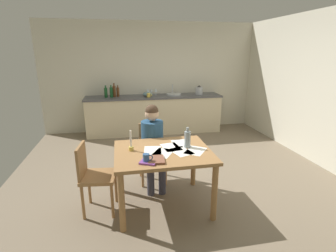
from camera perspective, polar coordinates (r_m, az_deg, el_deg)
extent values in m
cube|color=#7A6B56|center=(4.26, 1.35, -10.62)|extent=(5.20, 5.20, 0.04)
cube|color=beige|center=(6.39, -3.64, 10.84)|extent=(5.20, 0.12, 2.60)
cube|color=beige|center=(5.08, 31.69, 7.02)|extent=(0.12, 5.20, 2.60)
cube|color=beige|center=(6.19, -3.06, 2.48)|extent=(3.18, 0.60, 0.86)
cube|color=#4C4C51|center=(6.09, -3.12, 6.59)|extent=(3.22, 0.64, 0.04)
cube|color=#9E7042|center=(3.13, -1.15, -5.86)|extent=(1.17, 0.96, 0.04)
cylinder|color=#9E7042|center=(2.89, -10.33, -16.57)|extent=(0.07, 0.07, 0.71)
cylinder|color=#9E7042|center=(3.07, 10.36, -14.51)|extent=(0.07, 0.07, 0.71)
cylinder|color=#9E7042|center=(3.63, -10.59, -9.36)|extent=(0.07, 0.07, 0.71)
cylinder|color=#9E7042|center=(3.77, 5.72, -8.14)|extent=(0.07, 0.07, 0.71)
cube|color=#9E7042|center=(3.84, -3.52, -6.01)|extent=(0.40, 0.40, 0.04)
cube|color=#9E7042|center=(3.94, -3.92, -2.17)|extent=(0.36, 0.03, 0.40)
cylinder|color=#9E7042|center=(3.76, -5.72, -10.43)|extent=(0.04, 0.04, 0.45)
cylinder|color=#9E7042|center=(3.80, -0.54, -10.04)|extent=(0.04, 0.04, 0.45)
cylinder|color=#9E7042|center=(4.07, -6.17, -8.29)|extent=(0.04, 0.04, 0.45)
cylinder|color=#9E7042|center=(4.11, -1.40, -7.97)|extent=(0.04, 0.04, 0.45)
cylinder|color=navy|center=(3.73, -3.54, -2.66)|extent=(0.32, 0.32, 0.50)
sphere|color=#D8AD8C|center=(3.63, -3.64, 2.72)|extent=(0.20, 0.20, 0.20)
sphere|color=#473323|center=(3.62, -3.65, 3.33)|extent=(0.19, 0.19, 0.19)
cylinder|color=#383847|center=(3.64, -4.34, -7.42)|extent=(0.13, 0.38, 0.13)
cylinder|color=#383847|center=(3.57, -3.90, -11.95)|extent=(0.10, 0.10, 0.45)
cylinder|color=#383847|center=(3.66, -1.83, -7.25)|extent=(0.13, 0.38, 0.13)
cylinder|color=#383847|center=(3.59, -1.31, -11.74)|extent=(0.10, 0.10, 0.45)
cube|color=#9E7042|center=(3.24, -15.26, -10.88)|extent=(0.44, 0.44, 0.04)
cube|color=#9E7042|center=(3.20, -18.82, -7.46)|extent=(0.07, 0.36, 0.40)
cylinder|color=#9E7042|center=(3.19, -12.37, -16.09)|extent=(0.04, 0.04, 0.45)
cylinder|color=#9E7042|center=(3.47, -11.62, -13.09)|extent=(0.04, 0.04, 0.45)
cylinder|color=#9E7042|center=(3.25, -18.55, -15.89)|extent=(0.04, 0.04, 0.45)
cylinder|color=#9E7042|center=(3.54, -17.24, -12.99)|extent=(0.04, 0.04, 0.45)
cylinder|color=#33598C|center=(2.79, -4.93, -7.24)|extent=(0.07, 0.07, 0.10)
torus|color=#33598C|center=(2.79, -4.10, -7.09)|extent=(0.07, 0.01, 0.07)
cylinder|color=gold|center=(3.15, -8.25, -5.06)|extent=(0.06, 0.06, 0.05)
cylinder|color=white|center=(3.10, -8.35, -2.86)|extent=(0.02, 0.02, 0.21)
cube|color=brown|center=(2.85, -2.69, -7.56)|extent=(0.20, 0.24, 0.02)
cube|color=#7E4292|center=(2.84, -4.06, -7.64)|extent=(0.26, 0.30, 0.02)
cube|color=white|center=(3.05, -1.17, -6.05)|extent=(0.33, 0.36, 0.00)
cube|color=white|center=(3.13, -3.45, -5.48)|extent=(0.25, 0.32, 0.00)
cube|color=white|center=(3.23, 0.70, -4.74)|extent=(0.26, 0.33, 0.00)
cube|color=white|center=(3.36, 2.88, -3.90)|extent=(0.22, 0.30, 0.00)
cube|color=white|center=(3.10, 3.00, -5.71)|extent=(0.30, 0.35, 0.00)
cube|color=white|center=(3.14, 6.17, -5.52)|extent=(0.34, 0.36, 0.00)
cylinder|color=#8C999E|center=(3.20, 4.38, -3.04)|extent=(0.08, 0.08, 0.21)
cylinder|color=#8C999E|center=(3.16, 4.43, -0.80)|extent=(0.04, 0.04, 0.05)
cylinder|color=#B2B7BC|center=(6.17, 1.29, 7.11)|extent=(0.36, 0.36, 0.04)
cylinder|color=silver|center=(6.31, 0.98, 8.23)|extent=(0.02, 0.02, 0.24)
cylinder|color=#194C23|center=(6.03, -13.76, 7.29)|extent=(0.07, 0.07, 0.22)
cylinder|color=#194C23|center=(6.01, -13.84, 8.57)|extent=(0.03, 0.03, 0.05)
cylinder|color=#194C23|center=(5.99, -12.58, 7.33)|extent=(0.07, 0.07, 0.23)
cylinder|color=#194C23|center=(5.97, -12.67, 8.66)|extent=(0.03, 0.03, 0.06)
cylinder|color=#593319|center=(6.04, -11.94, 7.58)|extent=(0.07, 0.07, 0.25)
cylinder|color=#593319|center=(6.02, -12.03, 9.08)|extent=(0.03, 0.03, 0.06)
cylinder|color=#593319|center=(6.07, -11.16, 7.47)|extent=(0.07, 0.07, 0.21)
cylinder|color=#593319|center=(6.05, -11.23, 8.70)|extent=(0.03, 0.03, 0.05)
ellipsoid|color=#668C99|center=(6.02, -4.59, 7.12)|extent=(0.22, 0.22, 0.10)
cylinder|color=#B7BABF|center=(6.32, 6.98, 7.86)|extent=(0.18, 0.18, 0.18)
cone|color=#262628|center=(6.31, 7.02, 8.85)|extent=(0.11, 0.11, 0.04)
cylinder|color=silver|center=(6.25, -2.74, 7.04)|extent=(0.06, 0.06, 0.00)
cylinder|color=silver|center=(6.24, -2.74, 7.37)|extent=(0.01, 0.01, 0.07)
cone|color=silver|center=(6.23, -2.75, 8.06)|extent=(0.07, 0.07, 0.08)
cylinder|color=silver|center=(6.23, -3.73, 7.00)|extent=(0.06, 0.06, 0.00)
cylinder|color=silver|center=(6.22, -3.74, 7.34)|extent=(0.01, 0.01, 0.07)
cone|color=silver|center=(6.21, -3.75, 8.02)|extent=(0.07, 0.07, 0.08)
cylinder|color=silver|center=(6.22, -4.52, 6.97)|extent=(0.06, 0.06, 0.00)
cylinder|color=silver|center=(6.21, -4.53, 7.31)|extent=(0.01, 0.01, 0.07)
cone|color=silver|center=(6.20, -4.54, 7.99)|extent=(0.07, 0.07, 0.08)
cylinder|color=#F2CC4C|center=(5.92, -4.38, 6.91)|extent=(0.08, 0.08, 0.09)
torus|color=#F2CC4C|center=(5.92, -3.94, 6.97)|extent=(0.06, 0.01, 0.06)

